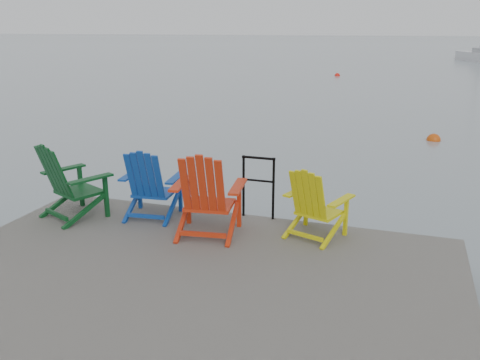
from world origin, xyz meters
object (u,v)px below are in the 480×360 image
(buoy_b, at_px, (337,76))
(chair_yellow, at_px, (315,203))
(handrail, at_px, (258,181))
(chair_blue, at_px, (150,183))
(chair_green, at_px, (69,181))
(chair_red, at_px, (207,194))
(buoy_a, at_px, (433,140))

(buoy_b, bearing_deg, chair_yellow, -82.80)
(handrail, xyz_separation_m, chair_blue, (-1.45, -0.48, -0.03))
(chair_green, bearing_deg, buoy_b, 114.94)
(chair_blue, distance_m, chair_yellow, 2.33)
(chair_blue, height_order, chair_yellow, chair_blue)
(chair_blue, height_order, chair_red, chair_red)
(handrail, bearing_deg, buoy_a, 72.80)
(chair_blue, bearing_deg, chair_yellow, -5.65)
(buoy_b, bearing_deg, buoy_a, -74.35)
(chair_green, height_order, buoy_a, chair_green)
(handrail, xyz_separation_m, chair_green, (-2.53, -0.84, 0.01))
(handrail, height_order, chair_green, chair_green)
(chair_red, height_order, buoy_b, chair_red)
(buoy_a, distance_m, buoy_b, 20.12)
(chair_blue, height_order, buoy_b, chair_blue)
(chair_red, bearing_deg, chair_green, 171.82)
(chair_yellow, height_order, buoy_a, chair_yellow)
(chair_green, distance_m, chair_red, 2.09)
(handrail, height_order, buoy_b, handrail)
(handrail, relative_size, chair_blue, 0.88)
(chair_yellow, bearing_deg, chair_red, -145.46)
(handrail, relative_size, chair_red, 0.79)
(handrail, distance_m, buoy_b, 28.26)
(buoy_b, bearing_deg, chair_green, -89.62)
(chair_blue, relative_size, buoy_a, 2.57)
(chair_green, height_order, chair_red, chair_red)
(chair_blue, xyz_separation_m, buoy_a, (4.15, 9.22, -1.01))
(chair_green, xyz_separation_m, chair_red, (2.09, 0.00, 0.02))
(handrail, height_order, buoy_a, handrail)
(chair_red, height_order, buoy_a, chair_red)
(chair_red, xyz_separation_m, buoy_b, (-2.28, 28.94, -1.07))
(buoy_b, bearing_deg, chair_red, -85.50)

